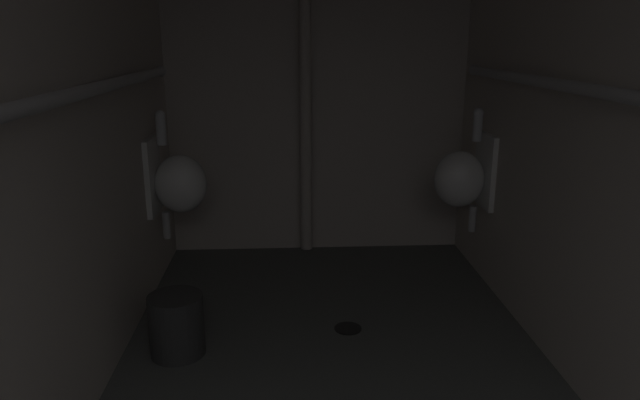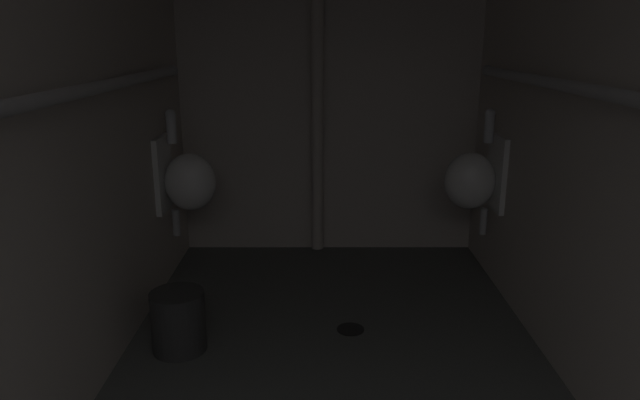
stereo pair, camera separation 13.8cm
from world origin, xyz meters
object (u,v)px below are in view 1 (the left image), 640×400
urinal_left_mid (177,182)px  urinal_right_mid (463,177)px  floor_drain (348,328)px  waste_bin (177,325)px  standpipe_back_wall (305,79)px

urinal_left_mid → urinal_right_mid: bearing=0.8°
floor_drain → waste_bin: 0.86m
standpipe_back_wall → urinal_right_mid: bearing=-27.0°
waste_bin → floor_drain: bearing=13.0°
standpipe_back_wall → waste_bin: size_ratio=7.86×
urinal_left_mid → floor_drain: 1.29m
urinal_right_mid → waste_bin: urinal_right_mid is taller
urinal_left_mid → waste_bin: size_ratio=2.57×
urinal_left_mid → floor_drain: size_ratio=5.39×
standpipe_back_wall → floor_drain: 1.64m
urinal_right_mid → standpipe_back_wall: bearing=153.0°
urinal_right_mid → standpipe_back_wall: (-0.92, 0.47, 0.55)m
floor_drain → waste_bin: size_ratio=0.48×
floor_drain → urinal_right_mid: bearing=41.0°
waste_bin → urinal_left_mid: bearing=98.0°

